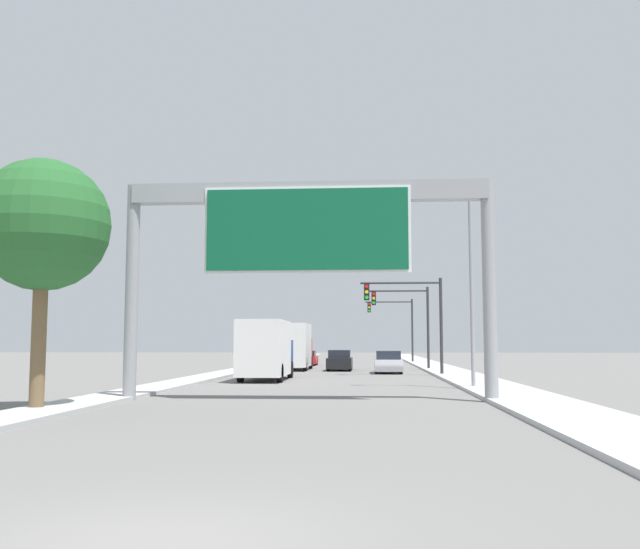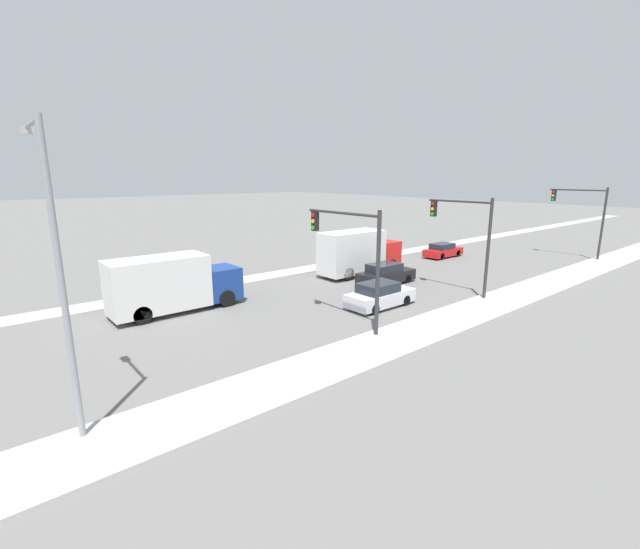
{
  "view_description": "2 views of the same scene",
  "coord_description": "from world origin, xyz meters",
  "px_view_note": "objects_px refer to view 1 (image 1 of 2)",
  "views": [
    {
      "loc": [
        2.19,
        -7.42,
        2.05
      ],
      "look_at": [
        0.0,
        24.59,
        5.15
      ],
      "focal_mm": 40.0,
      "sensor_mm": 36.0,
      "label": 1
    },
    {
      "loc": [
        20.1,
        23.28,
        7.72
      ],
      "look_at": [
        0.94,
        39.29,
        1.92
      ],
      "focal_mm": 24.0,
      "sensor_mm": 36.0,
      "label": 2
    }
  ],
  "objects_px": {
    "truck_box_primary": "(294,347)",
    "traffic_light_near_intersection": "(414,309)",
    "car_near_center": "(388,363)",
    "truck_box_secondary": "(266,350)",
    "traffic_light_mid_block": "(409,314)",
    "palm_tree_foreground": "(43,226)",
    "street_lamp_right": "(464,268)",
    "traffic_light_far_intersection": "(397,319)",
    "sign_gantry": "(307,230)",
    "car_far_right": "(340,361)",
    "car_far_center": "(307,358)"
  },
  "relations": [
    {
      "from": "palm_tree_foreground",
      "to": "street_lamp_right",
      "type": "relative_size",
      "value": 0.83
    },
    {
      "from": "traffic_light_near_intersection",
      "to": "traffic_light_mid_block",
      "type": "distance_m",
      "value": 10.0
    },
    {
      "from": "truck_box_secondary",
      "to": "traffic_light_far_intersection",
      "type": "xyz_separation_m",
      "value": [
        8.71,
        36.09,
        2.87
      ]
    },
    {
      "from": "traffic_light_near_intersection",
      "to": "car_near_center",
      "type": "bearing_deg",
      "value": 112.4
    },
    {
      "from": "traffic_light_far_intersection",
      "to": "traffic_light_near_intersection",
      "type": "bearing_deg",
      "value": -90.26
    },
    {
      "from": "car_far_right",
      "to": "traffic_light_near_intersection",
      "type": "relative_size",
      "value": 0.74
    },
    {
      "from": "sign_gantry",
      "to": "traffic_light_far_intersection",
      "type": "distance_m",
      "value": 50.42
    },
    {
      "from": "traffic_light_mid_block",
      "to": "car_far_center",
      "type": "bearing_deg",
      "value": 130.08
    },
    {
      "from": "traffic_light_far_intersection",
      "to": "street_lamp_right",
      "type": "xyz_separation_m",
      "value": [
        1.3,
        -42.88,
        0.92
      ]
    },
    {
      "from": "sign_gantry",
      "to": "car_far_right",
      "type": "height_order",
      "value": "sign_gantry"
    },
    {
      "from": "street_lamp_right",
      "to": "car_far_right",
      "type": "bearing_deg",
      "value": 107.1
    },
    {
      "from": "truck_box_primary",
      "to": "street_lamp_right",
      "type": "height_order",
      "value": "street_lamp_right"
    },
    {
      "from": "car_near_center",
      "to": "truck_box_secondary",
      "type": "distance_m",
      "value": 12.17
    },
    {
      "from": "truck_box_secondary",
      "to": "street_lamp_right",
      "type": "relative_size",
      "value": 0.81
    },
    {
      "from": "truck_box_primary",
      "to": "traffic_light_near_intersection",
      "type": "height_order",
      "value": "traffic_light_near_intersection"
    },
    {
      "from": "traffic_light_near_intersection",
      "to": "street_lamp_right",
      "type": "distance_m",
      "value": 13.02
    },
    {
      "from": "car_far_center",
      "to": "car_far_right",
      "type": "height_order",
      "value": "car_far_right"
    },
    {
      "from": "car_far_right",
      "to": "sign_gantry",
      "type": "bearing_deg",
      "value": -90.0
    },
    {
      "from": "truck_box_secondary",
      "to": "traffic_light_far_intersection",
      "type": "relative_size",
      "value": 1.11
    },
    {
      "from": "sign_gantry",
      "to": "car_near_center",
      "type": "height_order",
      "value": "sign_gantry"
    },
    {
      "from": "palm_tree_foreground",
      "to": "car_far_right",
      "type": "bearing_deg",
      "value": 76.68
    },
    {
      "from": "truck_box_secondary",
      "to": "palm_tree_foreground",
      "type": "height_order",
      "value": "palm_tree_foreground"
    },
    {
      "from": "car_far_right",
      "to": "traffic_light_near_intersection",
      "type": "height_order",
      "value": "traffic_light_near_intersection"
    },
    {
      "from": "truck_box_secondary",
      "to": "traffic_light_near_intersection",
      "type": "xyz_separation_m",
      "value": [
        8.58,
        6.09,
        2.56
      ]
    },
    {
      "from": "truck_box_secondary",
      "to": "palm_tree_foreground",
      "type": "bearing_deg",
      "value": -103.03
    },
    {
      "from": "traffic_light_near_intersection",
      "to": "palm_tree_foreground",
      "type": "bearing_deg",
      "value": -117.66
    },
    {
      "from": "traffic_light_mid_block",
      "to": "street_lamp_right",
      "type": "xyz_separation_m",
      "value": [
        1.2,
        -22.88,
        1.13
      ]
    },
    {
      "from": "car_near_center",
      "to": "traffic_light_mid_block",
      "type": "bearing_deg",
      "value": 73.68
    },
    {
      "from": "car_far_right",
      "to": "traffic_light_far_intersection",
      "type": "height_order",
      "value": "traffic_light_far_intersection"
    },
    {
      "from": "truck_box_secondary",
      "to": "palm_tree_foreground",
      "type": "distance_m",
      "value": 19.29
    },
    {
      "from": "sign_gantry",
      "to": "truck_box_primary",
      "type": "relative_size",
      "value": 1.8
    },
    {
      "from": "palm_tree_foreground",
      "to": "street_lamp_right",
      "type": "distance_m",
      "value": 18.39
    },
    {
      "from": "truck_box_secondary",
      "to": "traffic_light_near_intersection",
      "type": "relative_size",
      "value": 1.21
    },
    {
      "from": "sign_gantry",
      "to": "traffic_light_mid_block",
      "type": "height_order",
      "value": "sign_gantry"
    },
    {
      "from": "palm_tree_foreground",
      "to": "sign_gantry",
      "type": "bearing_deg",
      "value": 29.35
    },
    {
      "from": "traffic_light_mid_block",
      "to": "palm_tree_foreground",
      "type": "xyz_separation_m",
      "value": [
        -13.07,
        -34.48,
        1.3
      ]
    },
    {
      "from": "car_far_center",
      "to": "traffic_light_mid_block",
      "type": "bearing_deg",
      "value": -49.92
    },
    {
      "from": "traffic_light_near_intersection",
      "to": "traffic_light_mid_block",
      "type": "bearing_deg",
      "value": 88.67
    },
    {
      "from": "traffic_light_mid_block",
      "to": "traffic_light_far_intersection",
      "type": "xyz_separation_m",
      "value": [
        -0.1,
        20.0,
        0.21
      ]
    },
    {
      "from": "car_far_right",
      "to": "traffic_light_far_intersection",
      "type": "xyz_separation_m",
      "value": [
        5.21,
        21.71,
        3.81
      ]
    },
    {
      "from": "car_far_center",
      "to": "traffic_light_far_intersection",
      "type": "distance_m",
      "value": 13.48
    },
    {
      "from": "traffic_light_mid_block",
      "to": "palm_tree_foreground",
      "type": "relative_size",
      "value": 0.83
    },
    {
      "from": "car_far_center",
      "to": "car_far_right",
      "type": "relative_size",
      "value": 0.93
    },
    {
      "from": "car_far_right",
      "to": "street_lamp_right",
      "type": "bearing_deg",
      "value": -72.9
    },
    {
      "from": "traffic_light_far_intersection",
      "to": "street_lamp_right",
      "type": "relative_size",
      "value": 0.72
    },
    {
      "from": "truck_box_secondary",
      "to": "traffic_light_mid_block",
      "type": "xyz_separation_m",
      "value": [
        8.81,
        16.09,
        2.66
      ]
    },
    {
      "from": "car_far_right",
      "to": "traffic_light_near_intersection",
      "type": "distance_m",
      "value": 10.33
    },
    {
      "from": "car_near_center",
      "to": "sign_gantry",
      "type": "bearing_deg",
      "value": -98.32
    },
    {
      "from": "car_far_right",
      "to": "palm_tree_foreground",
      "type": "xyz_separation_m",
      "value": [
        -7.76,
        -32.77,
        4.9
      ]
    },
    {
      "from": "sign_gantry",
      "to": "traffic_light_mid_block",
      "type": "xyz_separation_m",
      "value": [
        5.31,
        30.12,
        -1.78
      ]
    }
  ]
}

